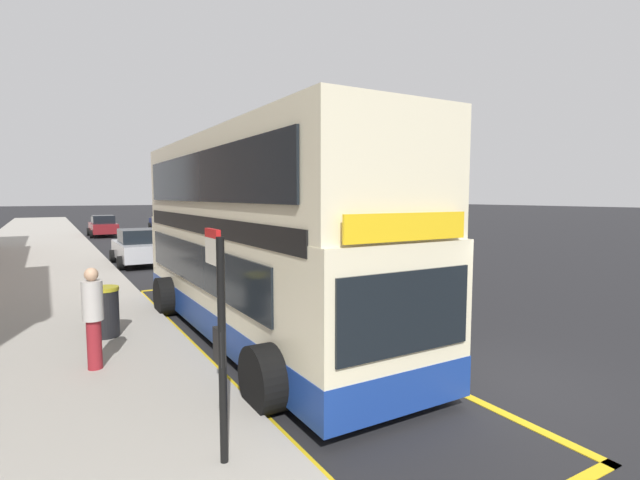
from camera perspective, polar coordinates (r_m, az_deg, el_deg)
The scene contains 11 objects.
ground_plane at distance 37.76m, azimuth -20.50°, elevation 0.33°, with size 260.00×260.00×0.00m, color black.
pavement_near at distance 37.21m, azimuth -31.18°, elevation -0.08°, with size 6.00×76.00×0.14m, color #A39E93.
double_decker_bus at distance 10.47m, azimuth -7.88°, elevation -0.42°, with size 3.22×10.13×4.40m.
bus_bay_markings at distance 10.65m, azimuth -6.95°, elevation -11.61°, with size 3.17×13.38×0.01m.
bus_stop_sign at distance 5.38m, azimuth -12.14°, elevation -10.13°, with size 0.09×0.51×2.61m.
parked_car_maroon_ahead at distance 39.64m, azimuth -24.88°, elevation 1.55°, with size 2.09×4.20×1.62m.
parked_car_navy_far at distance 46.00m, azimuth -18.56°, elevation 2.24°, with size 2.09×4.20×1.62m.
parked_car_silver_distant at distance 22.70m, azimuth -21.25°, elevation -0.82°, with size 2.09×4.20×1.62m.
parked_car_grey_kerbside at distance 36.30m, azimuth -12.57°, elevation 1.61°, with size 2.09×4.20×1.62m.
pedestrian_waiting_near_sign at distance 8.99m, azimuth -25.89°, elevation -8.10°, with size 0.34×0.34×1.76m.
litter_bin at distance 10.99m, azimuth -24.68°, elevation -7.92°, with size 0.58×0.58×1.07m.
Camera 1 is at (-6.45, -5.08, 3.12)m, focal length 26.30 mm.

